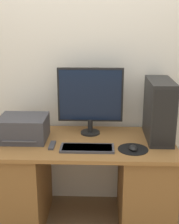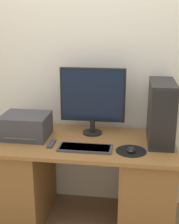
{
  "view_description": "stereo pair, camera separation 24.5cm",
  "coord_description": "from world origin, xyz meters",
  "px_view_note": "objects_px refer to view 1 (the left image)",
  "views": [
    {
      "loc": [
        0.14,
        -1.98,
        1.73
      ],
      "look_at": [
        0.06,
        0.36,
        1.0
      ],
      "focal_mm": 50.0,
      "sensor_mm": 36.0,
      "label": 1
    },
    {
      "loc": [
        0.39,
        -1.96,
        1.73
      ],
      "look_at": [
        0.06,
        0.36,
        1.0
      ],
      "focal_mm": 50.0,
      "sensor_mm": 36.0,
      "label": 2
    }
  ],
  "objects_px": {
    "keyboard": "(87,148)",
    "computer_tower": "(159,110)",
    "monitor": "(90,97)",
    "mouse": "(133,148)",
    "printer": "(23,128)",
    "remote_control": "(52,145)"
  },
  "relations": [
    {
      "from": "keyboard",
      "to": "computer_tower",
      "type": "height_order",
      "value": "computer_tower"
    },
    {
      "from": "monitor",
      "to": "keyboard",
      "type": "xyz_separation_m",
      "value": [
        -0.01,
        -0.34,
        -0.31
      ]
    },
    {
      "from": "keyboard",
      "to": "mouse",
      "type": "xyz_separation_m",
      "value": [
        0.35,
        -0.01,
        0.01
      ]
    },
    {
      "from": "monitor",
      "to": "printer",
      "type": "xyz_separation_m",
      "value": [
        -0.54,
        -0.15,
        -0.23
      ]
    },
    {
      "from": "monitor",
      "to": "keyboard",
      "type": "height_order",
      "value": "monitor"
    },
    {
      "from": "monitor",
      "to": "remote_control",
      "type": "relative_size",
      "value": 3.66
    },
    {
      "from": "keyboard",
      "to": "printer",
      "type": "height_order",
      "value": "printer"
    },
    {
      "from": "printer",
      "to": "remote_control",
      "type": "height_order",
      "value": "printer"
    },
    {
      "from": "mouse",
      "to": "computer_tower",
      "type": "distance_m",
      "value": 0.4
    },
    {
      "from": "keyboard",
      "to": "computer_tower",
      "type": "bearing_deg",
      "value": 22.85
    },
    {
      "from": "computer_tower",
      "to": "remote_control",
      "type": "height_order",
      "value": "computer_tower"
    },
    {
      "from": "mouse",
      "to": "remote_control",
      "type": "relative_size",
      "value": 0.6
    },
    {
      "from": "keyboard",
      "to": "mouse",
      "type": "relative_size",
      "value": 4.41
    },
    {
      "from": "monitor",
      "to": "keyboard",
      "type": "distance_m",
      "value": 0.46
    },
    {
      "from": "monitor",
      "to": "printer",
      "type": "height_order",
      "value": "monitor"
    },
    {
      "from": "mouse",
      "to": "printer",
      "type": "xyz_separation_m",
      "value": [
        -0.88,
        0.19,
        0.08
      ]
    },
    {
      "from": "printer",
      "to": "remote_control",
      "type": "bearing_deg",
      "value": -28.89
    },
    {
      "from": "keyboard",
      "to": "printer",
      "type": "xyz_separation_m",
      "value": [
        -0.53,
        0.19,
        0.09
      ]
    },
    {
      "from": "monitor",
      "to": "computer_tower",
      "type": "bearing_deg",
      "value": -10.05
    },
    {
      "from": "monitor",
      "to": "computer_tower",
      "type": "distance_m",
      "value": 0.57
    },
    {
      "from": "printer",
      "to": "monitor",
      "type": "bearing_deg",
      "value": 15.72
    },
    {
      "from": "keyboard",
      "to": "printer",
      "type": "distance_m",
      "value": 0.57
    }
  ]
}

